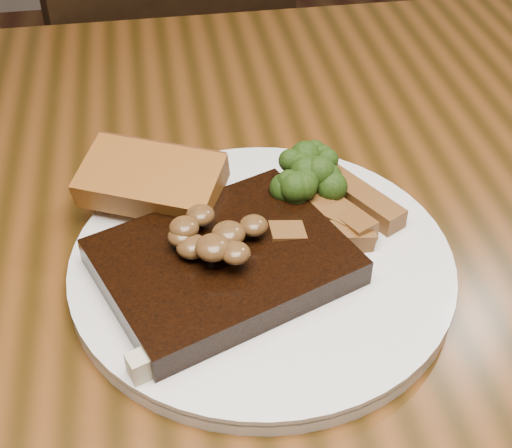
# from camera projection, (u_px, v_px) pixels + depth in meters

# --- Properties ---
(dining_table) EXTENTS (1.60, 0.90, 0.75)m
(dining_table) POSITION_uv_depth(u_px,v_px,m) (247.00, 317.00, 0.66)
(dining_table) COLOR #4E2A0F
(dining_table) RESTS_ON ground
(chair_far) EXTENTS (0.52, 0.52, 0.83)m
(chair_far) POSITION_uv_depth(u_px,v_px,m) (161.00, 128.00, 1.27)
(chair_far) COLOR black
(chair_far) RESTS_ON ground
(plate) EXTENTS (0.35, 0.35, 0.01)m
(plate) POSITION_uv_depth(u_px,v_px,m) (262.00, 266.00, 0.57)
(plate) COLOR silver
(plate) RESTS_ON dining_table
(steak) EXTENTS (0.22, 0.19, 0.03)m
(steak) POSITION_uv_depth(u_px,v_px,m) (223.00, 264.00, 0.54)
(steak) COLOR black
(steak) RESTS_ON plate
(steak_bone) EXTENTS (0.15, 0.07, 0.02)m
(steak_bone) POSITION_uv_depth(u_px,v_px,m) (234.00, 327.00, 0.50)
(steak_bone) COLOR #B9B38F
(steak_bone) RESTS_ON plate
(mushroom_pile) EXTENTS (0.08, 0.08, 0.03)m
(mushroom_pile) POSITION_uv_depth(u_px,v_px,m) (221.00, 231.00, 0.53)
(mushroom_pile) COLOR #513519
(mushroom_pile) RESTS_ON steak
(garlic_bread) EXTENTS (0.13, 0.11, 0.03)m
(garlic_bread) POSITION_uv_depth(u_px,v_px,m) (154.00, 200.00, 0.60)
(garlic_bread) COLOR #914D1A
(garlic_bread) RESTS_ON plate
(potato_wedges) EXTENTS (0.11, 0.11, 0.02)m
(potato_wedges) POSITION_uv_depth(u_px,v_px,m) (322.00, 226.00, 0.58)
(potato_wedges) COLOR brown
(potato_wedges) RESTS_ON plate
(broccoli_cluster) EXTENTS (0.07, 0.07, 0.04)m
(broccoli_cluster) POSITION_uv_depth(u_px,v_px,m) (309.00, 177.00, 0.61)
(broccoli_cluster) COLOR #233C0D
(broccoli_cluster) RESTS_ON plate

